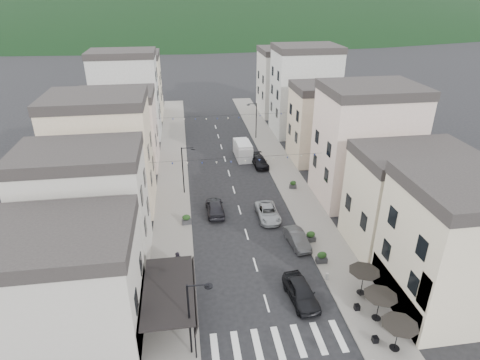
% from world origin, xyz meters
% --- Properties ---
extents(sidewalk_left, '(4.00, 76.00, 0.12)m').
position_xyz_m(sidewalk_left, '(-7.50, 32.00, 0.06)').
color(sidewalk_left, slate).
rests_on(sidewalk_left, ground).
extents(sidewalk_right, '(4.00, 76.00, 0.12)m').
position_xyz_m(sidewalk_right, '(7.50, 32.00, 0.06)').
color(sidewalk_right, slate).
rests_on(sidewalk_right, ground).
extents(hill_backdrop, '(640.00, 360.00, 70.00)m').
position_xyz_m(hill_backdrop, '(0.00, 300.00, 0.00)').
color(hill_backdrop, black).
rests_on(hill_backdrop, ground).
extents(boutique_building, '(12.00, 8.00, 8.00)m').
position_xyz_m(boutique_building, '(-15.50, 5.00, 4.00)').
color(boutique_building, '#B4AFA5').
rests_on(boutique_building, ground).
extents(bistro_building, '(10.00, 8.00, 10.00)m').
position_xyz_m(bistro_building, '(14.50, 4.00, 5.00)').
color(bistro_building, beige).
rests_on(bistro_building, ground).
extents(boutique_awning, '(3.77, 7.50, 3.28)m').
position_xyz_m(boutique_awning, '(-7.25, 5.00, 3.11)').
color(boutique_awning, black).
rests_on(boutique_awning, ground).
extents(buildings_row_left, '(10.20, 54.16, 14.00)m').
position_xyz_m(buildings_row_left, '(-14.50, 37.75, 6.12)').
color(buildings_row_left, '#B4AFA5').
rests_on(buildings_row_left, ground).
extents(buildings_row_right, '(10.20, 54.16, 14.50)m').
position_xyz_m(buildings_row_right, '(14.50, 36.59, 6.32)').
color(buildings_row_right, beige).
rests_on(buildings_row_right, ground).
extents(cafe_terrace, '(2.50, 8.10, 2.53)m').
position_xyz_m(cafe_terrace, '(7.70, 2.80, 2.36)').
color(cafe_terrace, black).
rests_on(cafe_terrace, ground).
extents(streetlamp_left_near, '(1.70, 0.56, 6.00)m').
position_xyz_m(streetlamp_left_near, '(-5.82, 2.00, 3.70)').
color(streetlamp_left_near, black).
rests_on(streetlamp_left_near, ground).
extents(streetlamp_left_far, '(1.70, 0.56, 6.00)m').
position_xyz_m(streetlamp_left_far, '(-5.82, 26.00, 3.70)').
color(streetlamp_left_far, black).
rests_on(streetlamp_left_far, ground).
extents(streetlamp_right_far, '(1.70, 0.56, 6.00)m').
position_xyz_m(streetlamp_right_far, '(5.82, 44.00, 3.70)').
color(streetlamp_right_far, black).
rests_on(streetlamp_right_far, ground).
extents(bollards, '(11.66, 10.26, 0.60)m').
position_xyz_m(bollards, '(0.00, 5.50, 0.42)').
color(bollards, gray).
rests_on(bollards, ground).
extents(bunting_near, '(19.00, 0.28, 0.62)m').
position_xyz_m(bunting_near, '(0.00, 22.00, 5.65)').
color(bunting_near, black).
rests_on(bunting_near, ground).
extents(bunting_far, '(19.00, 0.28, 0.62)m').
position_xyz_m(bunting_far, '(0.00, 38.00, 5.65)').
color(bunting_far, black).
rests_on(bunting_far, ground).
extents(parked_car_a, '(2.37, 4.91, 1.61)m').
position_xyz_m(parked_car_a, '(2.80, 6.00, 0.81)').
color(parked_car_a, black).
rests_on(parked_car_a, ground).
extents(parked_car_b, '(1.93, 4.30, 1.37)m').
position_xyz_m(parked_car_b, '(4.60, 13.50, 0.69)').
color(parked_car_b, '#38393B').
rests_on(parked_car_b, ground).
extents(parked_car_c, '(2.24, 4.85, 1.35)m').
position_xyz_m(parked_car_c, '(2.80, 18.84, 0.67)').
color(parked_car_c, '#979A9F').
rests_on(parked_car_c, ground).
extents(parked_car_d, '(2.15, 4.67, 1.32)m').
position_xyz_m(parked_car_d, '(4.60, 32.83, 0.66)').
color(parked_car_d, black).
rests_on(parked_car_d, ground).
extents(parked_car_e, '(1.94, 4.68, 1.59)m').
position_xyz_m(parked_car_e, '(-2.80, 20.63, 0.79)').
color(parked_car_e, black).
rests_on(parked_car_e, ground).
extents(delivery_van, '(2.23, 5.31, 2.51)m').
position_xyz_m(delivery_van, '(2.71, 36.22, 1.23)').
color(delivery_van, silver).
rests_on(delivery_van, ground).
extents(pedestrian_a, '(0.71, 0.59, 1.66)m').
position_xyz_m(pedestrian_a, '(-6.87, 10.06, 0.95)').
color(pedestrian_a, black).
rests_on(pedestrian_a, sidewalk_left).
extents(pedestrian_b, '(1.10, 1.00, 1.85)m').
position_xyz_m(pedestrian_b, '(-6.89, 11.07, 1.04)').
color(pedestrian_b, '#25202B').
rests_on(pedestrian_b, sidewalk_left).
extents(planter_la, '(1.08, 0.68, 1.14)m').
position_xyz_m(planter_la, '(-6.64, 9.24, 0.67)').
color(planter_la, '#302F32').
rests_on(planter_la, sidewalk_left).
extents(planter_lb, '(1.03, 0.63, 1.11)m').
position_xyz_m(planter_lb, '(-6.00, 18.72, 0.66)').
color(planter_lb, '#303032').
rests_on(planter_lb, sidewalk_left).
extents(planter_ra, '(1.07, 0.67, 1.13)m').
position_xyz_m(planter_ra, '(6.00, 13.71, 0.67)').
color(planter_ra, '#2D2D2F').
rests_on(planter_ra, sidewalk_right).
extents(planter_rb, '(1.02, 0.58, 1.13)m').
position_xyz_m(planter_rb, '(6.00, 10.31, 0.67)').
color(planter_rb, '#29292B').
rests_on(planter_rb, sidewalk_right).
extents(planter_rc, '(0.97, 0.65, 0.99)m').
position_xyz_m(planter_rc, '(7.34, 25.22, 0.60)').
color(planter_rc, '#303133').
rests_on(planter_rc, sidewalk_right).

